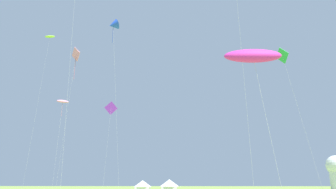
% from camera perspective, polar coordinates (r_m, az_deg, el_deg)
% --- Properties ---
extents(kite_magenta_parafoil, '(3.93, 2.37, 11.23)m').
position_cam_1_polar(kite_magenta_parafoil, '(22.43, 15.04, 6.74)').
color(kite_magenta_parafoil, '#E02DA3').
rests_on(kite_magenta_parafoil, ground).
extents(kite_pink_diamond, '(2.49, 3.49, 30.19)m').
position_cam_1_polar(kite_pink_diamond, '(70.89, -16.30, 6.64)').
color(kite_pink_diamond, pink).
rests_on(kite_pink_diamond, ground).
extents(kite_purple_diamond, '(2.37, 2.29, 16.49)m').
position_cam_1_polar(kite_purple_diamond, '(58.72, -10.25, -2.55)').
color(kite_purple_diamond, purple).
rests_on(kite_purple_diamond, ground).
extents(kite_lime_parafoil, '(3.00, 1.13, 33.28)m').
position_cam_1_polar(kite_lime_parafoil, '(74.68, -20.54, 9.64)').
color(kite_lime_parafoil, '#99DB2D').
rests_on(kite_lime_parafoil, ground).
extents(kite_blue_delta, '(3.58, 2.39, 28.00)m').
position_cam_1_polar(kite_blue_delta, '(53.58, -9.84, 12.23)').
color(kite_blue_delta, blue).
rests_on(kite_blue_delta, ground).
extents(kite_pink_parafoil, '(2.44, 3.09, 17.78)m').
position_cam_1_polar(kite_pink_parafoil, '(64.73, -18.46, -1.22)').
color(kite_pink_parafoil, pink).
rests_on(kite_pink_parafoil, ground).
extents(kite_green_diamond, '(2.75, 2.96, 18.13)m').
position_cam_1_polar(kite_green_diamond, '(41.30, 20.00, 6.29)').
color(kite_green_diamond, green).
rests_on(kite_green_diamond, ground).
extents(festival_tent_center, '(4.06, 4.06, 2.64)m').
position_cam_1_polar(festival_tent_center, '(76.12, -4.60, -16.07)').
color(festival_tent_center, white).
rests_on(festival_tent_center, ground).
extents(festival_tent_right, '(4.39, 4.39, 2.86)m').
position_cam_1_polar(festival_tent_right, '(75.60, 0.24, -16.03)').
color(festival_tent_right, white).
rests_on(festival_tent_right, ground).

